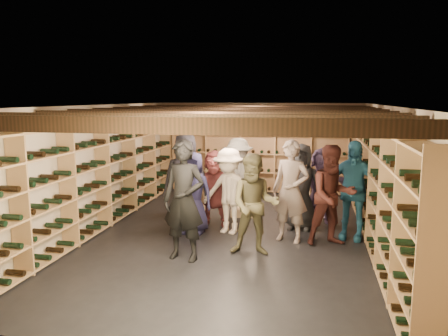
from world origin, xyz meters
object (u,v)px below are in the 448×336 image
Objects in this scene: person_1 at (184,200)px; person_6 at (193,193)px; crate_loose at (243,212)px; person_3 at (229,191)px; crate_stack_left at (194,198)px; person_11 at (321,187)px; person_4 at (352,190)px; person_2 at (255,205)px; person_7 at (291,191)px; person_9 at (238,178)px; crate_stack_right at (300,209)px; person_0 at (186,180)px; person_5 at (214,188)px; person_12 at (300,187)px; person_8 at (332,196)px.

person_1 is 1.23× the size of person_6.
person_3 is (-0.08, -1.23, 0.72)m from crate_loose.
crate_loose is (1.10, 0.00, -0.25)m from crate_stack_left.
person_4 is at bearing -71.21° from person_11.
crate_stack_left is 3.50m from person_4.
crate_stack_left is 0.41× the size of person_2.
person_7 reaches higher than crate_loose.
person_2 is at bearing -84.43° from person_9.
crate_stack_right is 0.36× the size of person_2.
person_1 reaches higher than crate_loose.
crate_stack_right is 2.58m from person_0.
person_7 is (1.09, -1.47, 0.83)m from crate_loose.
person_11 is at bearing 58.42° from person_1.
person_5 is at bearing -173.39° from person_4.
person_0 reaches higher than person_2.
person_6 is (0.28, -0.47, -0.15)m from person_0.
crate_loose is 2.57m from person_4.
person_6 is 0.92× the size of person_12.
crate_stack_left is 0.42× the size of person_3.
person_8 is (0.72, -0.07, -0.03)m from person_7.
crate_loose is 1.59m from person_12.
crate_loose is 1.69m from person_6.
person_9 is 1.01× the size of person_12.
person_6 reaches higher than crate_loose.
crate_stack_right is 1.77m from person_4.
person_8 is 1.04m from person_12.
person_2 reaches higher than person_11.
person_1 is (-0.50, -2.71, 0.87)m from crate_loose.
person_1 is at bearing -109.02° from person_9.
person_5 is 0.87× the size of person_8.
person_2 is 1.98m from person_4.
person_9 reaches higher than person_2.
person_5 is at bearing 147.85° from person_3.
person_12 is (1.73, 2.04, -0.12)m from person_1.
person_4 is 0.55m from person_8.
person_0 is 1.10× the size of person_12.
person_4 is (2.16, -1.12, 0.82)m from crate_loose.
crate_stack_right is 0.37× the size of person_3.
person_1 reaches higher than person_4.
person_3 is at bearing -52.10° from person_5.
person_1 is at bearing -100.48° from crate_loose.
crate_stack_right is 0.38× the size of person_6.
crate_stack_left is 1.15× the size of crate_stack_right.
person_0 is 2.72m from person_11.
crate_loose is at bearing 157.92° from person_12.
crate_stack_right is at bearing 117.14° from person_11.
person_0 is 1.22× the size of person_5.
person_11 is at bearing 10.66° from person_5.
person_12 is at bearing 40.33° from person_3.
person_1 is 1.94m from person_5.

